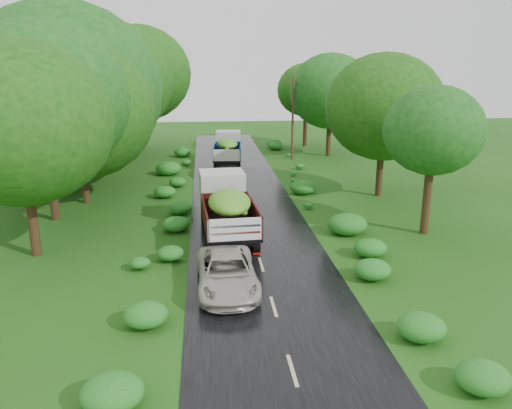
{
  "coord_description": "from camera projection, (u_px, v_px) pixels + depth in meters",
  "views": [
    {
      "loc": [
        -2.4,
        -16.57,
        8.76
      ],
      "look_at": [
        0.17,
        7.88,
        1.7
      ],
      "focal_mm": 35.0,
      "sensor_mm": 36.0,
      "label": 1
    }
  ],
  "objects": [
    {
      "name": "ground",
      "position": [
        274.0,
        307.0,
        18.49
      ],
      "size": [
        120.0,
        120.0,
        0.0
      ],
      "primitive_type": "plane",
      "color": "#1D470F",
      "rests_on": "ground"
    },
    {
      "name": "trees_left",
      "position": [
        90.0,
        90.0,
        36.52
      ],
      "size": [
        8.13,
        33.81,
        9.67
      ],
      "color": "black",
      "rests_on": "ground"
    },
    {
      "name": "road",
      "position": [
        259.0,
        256.0,
        23.27
      ],
      "size": [
        6.5,
        80.0,
        0.02
      ],
      "primitive_type": "cube",
      "color": "black",
      "rests_on": "ground"
    },
    {
      "name": "car",
      "position": [
        227.0,
        273.0,
        19.72
      ],
      "size": [
        2.42,
        5.07,
        1.39
      ],
      "primitive_type": "imported",
      "rotation": [
        0.0,
        0.0,
        0.02
      ],
      "color": "#BAB2A5",
      "rests_on": "road"
    },
    {
      "name": "utility_pole",
      "position": [
        293.0,
        118.0,
        45.33
      ],
      "size": [
        1.31,
        0.21,
        7.5
      ],
      "rotation": [
        0.0,
        0.0,
        0.01
      ],
      "color": "#382616",
      "rests_on": "ground"
    },
    {
      "name": "truck_near",
      "position": [
        226.0,
        204.0,
        25.77
      ],
      "size": [
        2.87,
        7.11,
        2.93
      ],
      "rotation": [
        0.0,
        0.0,
        0.06
      ],
      "color": "black",
      "rests_on": "ground"
    },
    {
      "name": "shrubs",
      "position": [
        243.0,
        199.0,
        31.78
      ],
      "size": [
        11.9,
        44.0,
        0.7
      ],
      "color": "#196B1E",
      "rests_on": "ground"
    },
    {
      "name": "road_lines",
      "position": [
        256.0,
        248.0,
        24.22
      ],
      "size": [
        0.12,
        69.6,
        0.0
      ],
      "color": "#BFB78C",
      "rests_on": "road"
    },
    {
      "name": "trees_right",
      "position": [
        347.0,
        100.0,
        39.94
      ],
      "size": [
        4.76,
        32.2,
        7.87
      ],
      "color": "black",
      "rests_on": "ground"
    },
    {
      "name": "truck_far",
      "position": [
        228.0,
        147.0,
        43.87
      ],
      "size": [
        2.74,
        6.52,
        2.67
      ],
      "rotation": [
        0.0,
        0.0,
        -0.08
      ],
      "color": "black",
      "rests_on": "ground"
    }
  ]
}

